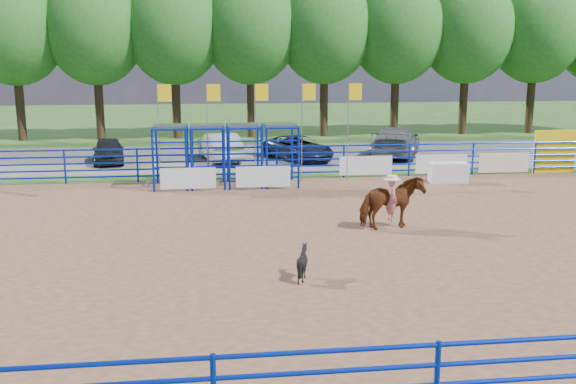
# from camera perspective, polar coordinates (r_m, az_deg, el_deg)

# --- Properties ---
(ground) EXTENTS (120.00, 120.00, 0.00)m
(ground) POSITION_cam_1_polar(r_m,az_deg,el_deg) (18.64, 2.35, -4.49)
(ground) COLOR #396026
(ground) RESTS_ON ground
(arena_dirt) EXTENTS (30.00, 20.00, 0.02)m
(arena_dirt) POSITION_cam_1_polar(r_m,az_deg,el_deg) (18.64, 2.35, -4.46)
(arena_dirt) COLOR brown
(arena_dirt) RESTS_ON ground
(gravel_strip) EXTENTS (40.00, 10.00, 0.01)m
(gravel_strip) POSITION_cam_1_polar(r_m,az_deg,el_deg) (35.16, -2.23, 3.20)
(gravel_strip) COLOR slate
(gravel_strip) RESTS_ON ground
(announcer_table) EXTENTS (1.65, 0.88, 0.85)m
(announcer_table) POSITION_cam_1_polar(r_m,az_deg,el_deg) (28.31, 14.06, 1.69)
(announcer_table) COLOR white
(announcer_table) RESTS_ON arena_dirt
(horse_and_rider) EXTENTS (2.11, 1.29, 2.35)m
(horse_and_rider) POSITION_cam_1_polar(r_m,az_deg,el_deg) (20.03, 9.19, -0.78)
(horse_and_rider) COLOR brown
(horse_and_rider) RESTS_ON arena_dirt
(calf) EXTENTS (0.97, 0.94, 0.81)m
(calf) POSITION_cam_1_polar(r_m,az_deg,el_deg) (15.44, 1.30, -6.29)
(calf) COLOR black
(calf) RESTS_ON arena_dirt
(car_a) EXTENTS (2.01, 3.93, 1.28)m
(car_a) POSITION_cam_1_polar(r_m,az_deg,el_deg) (33.99, -15.68, 3.58)
(car_a) COLOR black
(car_a) RESTS_ON gravel_strip
(car_b) EXTENTS (2.38, 4.66, 1.46)m
(car_b) POSITION_cam_1_polar(r_m,az_deg,el_deg) (33.65, -6.07, 4.03)
(car_b) COLOR #979AA0
(car_b) RESTS_ON gravel_strip
(car_c) EXTENTS (3.72, 5.02, 1.27)m
(car_c) POSITION_cam_1_polar(r_m,az_deg,el_deg) (33.68, 0.91, 3.93)
(car_c) COLOR black
(car_c) RESTS_ON gravel_strip
(car_d) EXTENTS (4.26, 6.11, 1.64)m
(car_d) POSITION_cam_1_polar(r_m,az_deg,el_deg) (35.31, 9.54, 4.44)
(car_d) COLOR slate
(car_d) RESTS_ON gravel_strip
(perimeter_fence) EXTENTS (30.10, 20.10, 1.50)m
(perimeter_fence) POSITION_cam_1_polar(r_m,az_deg,el_deg) (18.44, 2.37, -2.25)
(perimeter_fence) COLOR #0823B8
(perimeter_fence) RESTS_ON ground
(chute_assembly) EXTENTS (19.32, 2.41, 4.20)m
(chute_assembly) POSITION_cam_1_polar(r_m,az_deg,el_deg) (26.80, -4.78, 3.22)
(chute_assembly) COLOR #0823B8
(chute_assembly) RESTS_ON ground
(treeline) EXTENTS (56.40, 6.40, 11.24)m
(treeline) POSITION_cam_1_polar(r_m,az_deg,el_deg) (43.82, -3.38, 14.74)
(treeline) COLOR #3F2B19
(treeline) RESTS_ON ground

